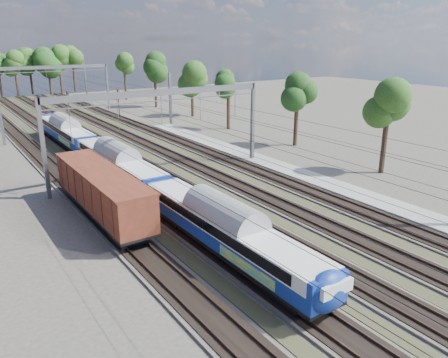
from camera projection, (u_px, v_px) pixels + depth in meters
ground at (434, 326)px, 21.89m from camera, size 220.00×220.00×0.00m
track_bed at (113, 148)px, 57.36m from camera, size 21.00×130.00×0.34m
platform at (316, 180)px, 44.02m from camera, size 3.00×70.00×0.30m
catenary at (92, 93)px, 61.67m from camera, size 25.65×130.00×9.00m
tree_belt at (55, 66)px, 96.57m from camera, size 40.82×101.32×11.23m
emu_train at (119, 160)px, 43.08m from camera, size 2.70×57.17×3.95m
freight_boxcar at (102, 191)px, 34.34m from camera, size 3.08×14.88×3.84m
worker at (38, 100)px, 96.69m from camera, size 0.50×0.66×1.63m
signal_near at (68, 104)px, 72.20m from camera, size 0.38×0.34×5.52m
signal_far at (118, 100)px, 79.04m from camera, size 0.33×0.30×5.10m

